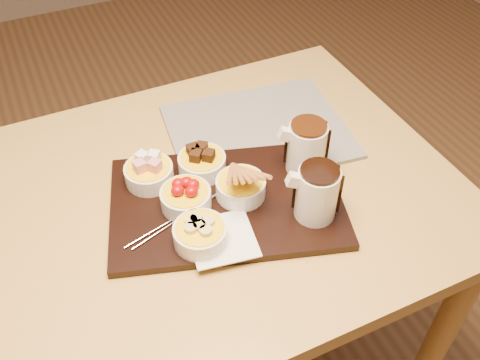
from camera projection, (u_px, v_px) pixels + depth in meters
name	position (u px, v px, depth m)	size (l,w,h in m)	color
dining_table	(173.00, 234.00, 1.15)	(1.20, 0.80, 0.75)	tan
serving_board	(226.00, 202.00, 1.07)	(0.46, 0.30, 0.02)	black
napkin	(222.00, 239.00, 0.99)	(0.12, 0.12, 0.00)	white
bowl_marshmallows	(149.00, 174.00, 1.09)	(0.10, 0.10, 0.04)	white
bowl_cake	(202.00, 164.00, 1.11)	(0.10, 0.10, 0.04)	white
bowl_strawberries	(186.00, 199.00, 1.04)	(0.10, 0.10, 0.04)	white
bowl_biscotti	(241.00, 188.00, 1.06)	(0.10, 0.10, 0.04)	white
bowl_bananas	(200.00, 235.00, 0.98)	(0.10, 0.10, 0.04)	white
pitcher_dark_chocolate	(317.00, 194.00, 1.00)	(0.08, 0.08, 0.11)	silver
pitcher_milk_chocolate	(306.00, 148.00, 1.10)	(0.08, 0.08, 0.11)	silver
fondue_skewers	(182.00, 214.00, 1.03)	(0.26, 0.03, 0.01)	silver
newspaper	(258.00, 131.00, 1.24)	(0.40, 0.32, 0.01)	beige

